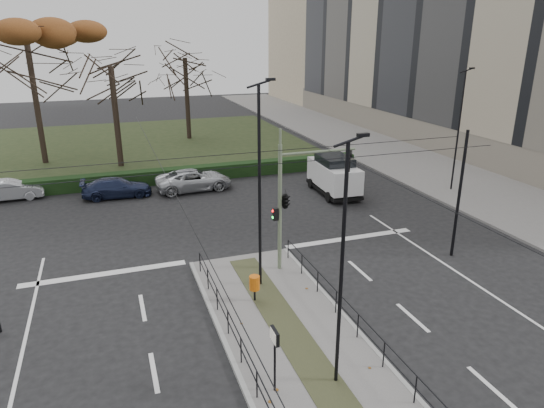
{
  "coord_description": "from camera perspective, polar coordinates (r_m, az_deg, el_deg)",
  "views": [
    {
      "loc": [
        -5.32,
        -14.98,
        9.89
      ],
      "look_at": [
        1.87,
        5.75,
        2.23
      ],
      "focal_mm": 32.0,
      "sensor_mm": 36.0,
      "label": 1
    }
  ],
  "objects": [
    {
      "name": "streetlamp_median_near",
      "position": [
        13.47,
        8.27,
        -7.29
      ],
      "size": [
        0.62,
        0.13,
        7.43
      ],
      "color": "black",
      "rests_on": "median_island"
    },
    {
      "name": "ground",
      "position": [
        18.72,
        0.37,
        -12.64
      ],
      "size": [
        140.0,
        140.0,
        0.0
      ],
      "primitive_type": "plane",
      "color": "black",
      "rests_on": "ground"
    },
    {
      "name": "traffic_light",
      "position": [
        20.49,
        1.79,
        0.71
      ],
      "size": [
        3.78,
        2.17,
        5.56
      ],
      "color": "#68765B",
      "rests_on": "median_island"
    },
    {
      "name": "median_island",
      "position": [
        16.75,
        3.35,
        -16.69
      ],
      "size": [
        4.4,
        15.0,
        0.14
      ],
      "primitive_type": "cube",
      "color": "#605E5C",
      "rests_on": "ground"
    },
    {
      "name": "apartment_block",
      "position": [
        51.23,
        22.6,
        18.44
      ],
      "size": [
        13.09,
        52.1,
        21.64
      ],
      "color": "tan",
      "rests_on": "ground"
    },
    {
      "name": "catenary",
      "position": [
        18.59,
        -1.28,
        -1.12
      ],
      "size": [
        20.0,
        34.0,
        6.0
      ],
      "color": "black",
      "rests_on": "ground"
    },
    {
      "name": "parked_car_second",
      "position": [
        34.79,
        -28.43,
        1.45
      ],
      "size": [
        3.95,
        1.54,
        1.28
      ],
      "primitive_type": "imported",
      "rotation": [
        0.0,
        0.0,
        1.62
      ],
      "color": "#B2B5BA",
      "rests_on": "ground"
    },
    {
      "name": "streetlamp_sidewalk",
      "position": [
        33.7,
        21.11,
        8.15
      ],
      "size": [
        0.66,
        0.13,
        7.86
      ],
      "color": "black",
      "rests_on": "sidewalk_east"
    },
    {
      "name": "sidewalk_east",
      "position": [
        44.81,
        12.85,
        6.11
      ],
      "size": [
        8.0,
        90.0,
        0.14
      ],
      "primitive_type": "cube",
      "color": "#605E5C",
      "rests_on": "ground"
    },
    {
      "name": "streetlamp_median_far",
      "position": [
        18.73,
        -1.42,
        2.06
      ],
      "size": [
        0.69,
        0.14,
        8.29
      ],
      "color": "black",
      "rests_on": "median_island"
    },
    {
      "name": "hedge",
      "position": [
        34.87,
        -19.54,
        2.5
      ],
      "size": [
        38.0,
        1.0,
        1.0
      ],
      "primitive_type": "cube",
      "color": "black",
      "rests_on": "ground"
    },
    {
      "name": "rust_tree",
      "position": [
        42.48,
        -26.93,
        16.78
      ],
      "size": [
        10.58,
        10.58,
        12.39
      ],
      "color": "black",
      "rests_on": "park"
    },
    {
      "name": "parked_car_third",
      "position": [
        32.7,
        -17.81,
        1.85
      ],
      "size": [
        4.4,
        1.93,
        1.26
      ],
      "primitive_type": "imported",
      "rotation": [
        0.0,
        0.0,
        1.53
      ],
      "color": "#1D2645",
      "rests_on": "ground"
    },
    {
      "name": "park",
      "position": [
        48.0,
        -19.65,
        6.3
      ],
      "size": [
        38.0,
        26.0,
        0.1
      ],
      "primitive_type": "cube",
      "color": "#222E17",
      "rests_on": "ground"
    },
    {
      "name": "litter_bin",
      "position": [
        18.84,
        -2.07,
        -9.3
      ],
      "size": [
        0.41,
        0.41,
        1.05
      ],
      "color": "black",
      "rests_on": "median_island"
    },
    {
      "name": "bare_tree_center",
      "position": [
        48.95,
        -10.18,
        15.91
      ],
      "size": [
        6.62,
        6.62,
        10.3
      ],
      "color": "black",
      "rests_on": "park"
    },
    {
      "name": "bare_tree_near",
      "position": [
        39.27,
        -18.36,
        14.32
      ],
      "size": [
        6.4,
        6.4,
        10.12
      ],
      "color": "black",
      "rests_on": "park"
    },
    {
      "name": "white_van",
      "position": [
        31.89,
        7.31,
        3.49
      ],
      "size": [
        2.36,
        4.87,
        2.53
      ],
      "color": "silver",
      "rests_on": "ground"
    },
    {
      "name": "parked_car_fourth",
      "position": [
        32.99,
        -9.16,
        2.82
      ],
      "size": [
        5.17,
        2.62,
        1.4
      ],
      "primitive_type": "imported",
      "rotation": [
        0.0,
        0.0,
        1.63
      ],
      "color": "#B2B5BA",
      "rests_on": "ground"
    },
    {
      "name": "info_panel",
      "position": [
        14.1,
        0.31,
        -16.06
      ],
      "size": [
        0.12,
        0.53,
        2.04
      ],
      "color": "black",
      "rests_on": "median_island"
    },
    {
      "name": "median_railing",
      "position": [
        16.15,
        3.55,
        -14.28
      ],
      "size": [
        4.14,
        13.24,
        0.92
      ],
      "color": "black",
      "rests_on": "median_island"
    }
  ]
}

